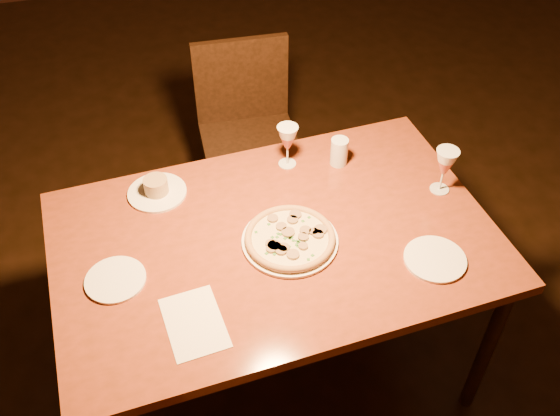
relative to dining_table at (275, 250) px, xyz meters
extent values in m
plane|color=black|center=(0.29, 0.29, -0.71)|extent=(7.00, 7.00, 0.00)
cube|color=#92381E|center=(0.00, 0.00, 0.05)|extent=(1.50, 1.01, 0.04)
cylinder|color=black|center=(-0.69, 0.37, -0.34)|extent=(0.05, 0.05, 0.74)
cylinder|color=black|center=(0.69, -0.37, -0.34)|extent=(0.05, 0.05, 0.74)
cylinder|color=black|center=(0.64, 0.44, -0.34)|extent=(0.05, 0.05, 0.74)
cube|color=black|center=(0.12, 0.87, -0.24)|extent=(0.47, 0.47, 0.04)
cube|color=black|center=(0.14, 1.08, -0.01)|extent=(0.44, 0.06, 0.42)
cylinder|color=black|center=(-0.06, 0.70, -0.48)|extent=(0.04, 0.04, 0.45)
cylinder|color=black|center=(-0.04, 1.06, -0.48)|extent=(0.04, 0.04, 0.45)
cylinder|color=black|center=(0.29, 0.68, -0.48)|extent=(0.04, 0.04, 0.45)
cylinder|color=black|center=(0.31, 1.04, -0.48)|extent=(0.04, 0.04, 0.45)
cylinder|color=white|center=(0.04, -0.04, 0.07)|extent=(0.32, 0.32, 0.01)
cylinder|color=beige|center=(0.04, -0.04, 0.09)|extent=(0.29, 0.29, 0.01)
torus|color=tan|center=(0.04, -0.04, 0.09)|extent=(0.30, 0.30, 0.02)
cylinder|color=white|center=(-0.35, 0.32, 0.07)|extent=(0.21, 0.21, 0.01)
cylinder|color=tan|center=(-0.35, 0.32, 0.11)|extent=(0.09, 0.09, 0.06)
cylinder|color=silver|center=(0.33, 0.30, 0.12)|extent=(0.06, 0.06, 0.11)
cylinder|color=white|center=(-0.53, -0.05, 0.07)|extent=(0.19, 0.19, 0.01)
cylinder|color=white|center=(0.47, -0.24, 0.07)|extent=(0.20, 0.20, 0.01)
cube|color=white|center=(-0.32, -0.27, 0.07)|extent=(0.18, 0.25, 0.00)
camera|label=1|loc=(-0.37, -1.38, 1.58)|focal=40.00mm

